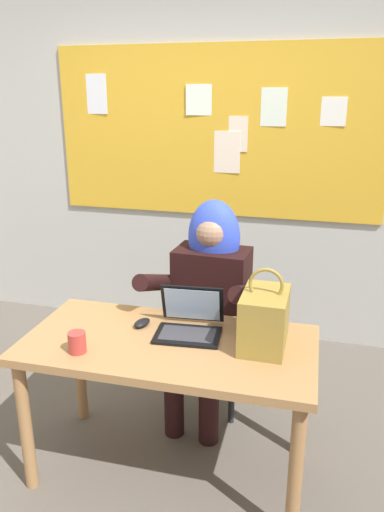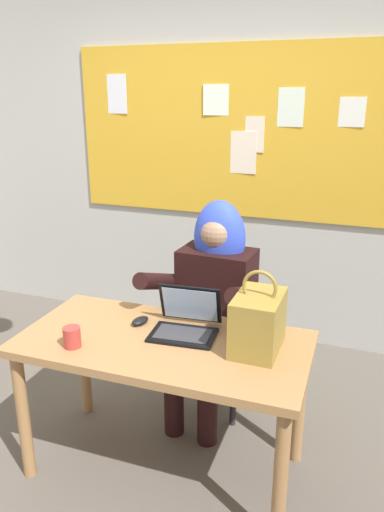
{
  "view_description": "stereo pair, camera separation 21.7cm",
  "coord_description": "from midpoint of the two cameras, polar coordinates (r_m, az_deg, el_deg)",
  "views": [
    {
      "loc": [
        0.81,
        -1.85,
        1.83
      ],
      "look_at": [
        0.18,
        0.41,
        1.05
      ],
      "focal_mm": 34.69,
      "sensor_mm": 36.0,
      "label": 1
    },
    {
      "loc": [
        1.01,
        -1.79,
        1.83
      ],
      "look_at": [
        0.18,
        0.41,
        1.05
      ],
      "focal_mm": 34.69,
      "sensor_mm": 36.0,
      "label": 2
    }
  ],
  "objects": [
    {
      "name": "computer_mouse",
      "position": [
        2.49,
        -3.51,
        -7.52
      ],
      "size": [
        0.09,
        0.12,
        0.03
      ],
      "primitive_type": "ellipsoid",
      "rotation": [
        0.0,
        0.0,
        -0.29
      ],
      "color": "black",
      "rests_on": "desk_main"
    },
    {
      "name": "person_costumed",
      "position": [
        2.81,
        4.59,
        -4.33
      ],
      "size": [
        0.61,
        0.62,
        1.26
      ],
      "rotation": [
        0.0,
        0.0,
        -1.62
      ],
      "color": "black",
      "rests_on": "ground"
    },
    {
      "name": "wall_back_bulletin",
      "position": [
        3.7,
        6.49,
        12.51
      ],
      "size": [
        5.62,
        1.83,
        2.89
      ],
      "color": "#B2B2AD",
      "rests_on": "ground"
    },
    {
      "name": "chair_at_desk",
      "position": [
        3.02,
        5.25,
        -7.51
      ],
      "size": [
        0.42,
        0.42,
        0.91
      ],
      "rotation": [
        0.0,
        0.0,
        -1.58
      ],
      "color": "black",
      "rests_on": "ground"
    },
    {
      "name": "desk_main",
      "position": [
        2.39,
        -0.68,
        -11.74
      ],
      "size": [
        1.38,
        0.71,
        0.73
      ],
      "rotation": [
        0.0,
        0.0,
        0.02
      ],
      "color": "#A37547",
      "rests_on": "ground"
    },
    {
      "name": "laptop",
      "position": [
        2.4,
        1.89,
        -7.73
      ],
      "size": [
        0.33,
        0.3,
        0.21
      ],
      "rotation": [
        0.0,
        0.0,
        0.1
      ],
      "color": "black",
      "rests_on": "desk_main"
    },
    {
      "name": "coffee_mug",
      "position": [
        2.31,
        -11.04,
        -9.23
      ],
      "size": [
        0.08,
        0.08,
        0.09
      ],
      "primitive_type": "cylinder",
      "color": "#B23833",
      "rests_on": "desk_main"
    },
    {
      "name": "ground_plane",
      "position": [
        2.74,
        -4.76,
        -23.59
      ],
      "size": [
        24.0,
        24.0,
        0.0
      ],
      "primitive_type": "plane",
      "color": "#5B544C"
    },
    {
      "name": "handbag",
      "position": [
        2.25,
        10.41,
        -7.52
      ],
      "size": [
        0.2,
        0.3,
        0.38
      ],
      "rotation": [
        0.0,
        0.0,
        0.02
      ],
      "color": "olive",
      "rests_on": "desk_main"
    }
  ]
}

